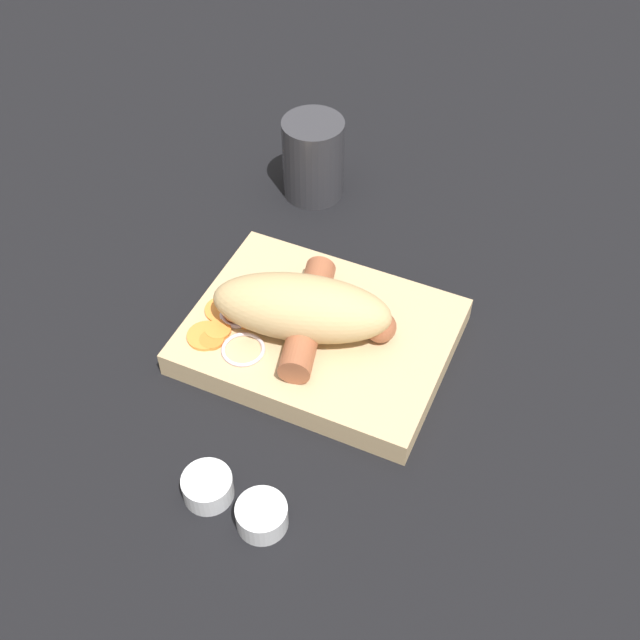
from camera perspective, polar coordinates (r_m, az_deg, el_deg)
The scene contains 8 objects.
ground_plane at distance 0.78m, azimuth -0.00°, elevation -1.82°, with size 3.00×3.00×0.00m, color black.
food_tray at distance 0.77m, azimuth -0.00°, elevation -1.17°, with size 0.24×0.19×0.03m.
bread_roll at distance 0.73m, azimuth -1.32°, elevation 0.88°, with size 0.18×0.11×0.06m.
sausage at distance 0.75m, azimuth -0.85°, elevation 0.19°, with size 0.16×0.14×0.03m.
pickled_veggies at distance 0.76m, azimuth -6.54°, elevation -0.66°, with size 0.08×0.08×0.00m.
condiment_cup_near at distance 0.68m, azimuth -7.98°, elevation -11.72°, with size 0.04×0.04×0.02m.
condiment_cup_far at distance 0.66m, azimuth -4.15°, elevation -13.76°, with size 0.04×0.04×0.02m.
drink_glass at distance 0.92m, azimuth -0.48°, elevation 11.44°, with size 0.07×0.07×0.09m.
Camera 1 is at (-0.21, 0.46, 0.59)m, focal length 45.00 mm.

